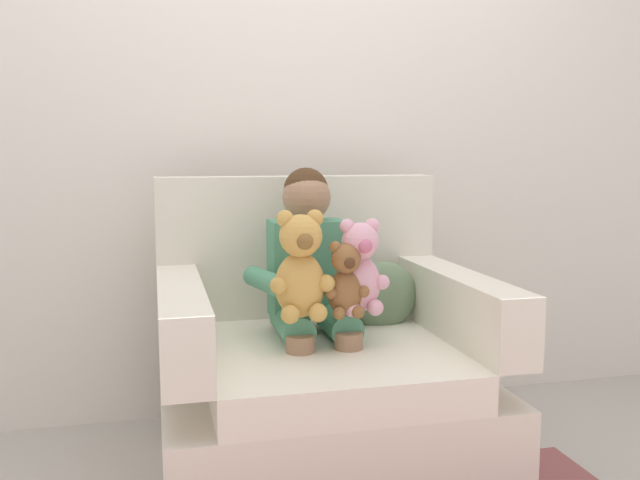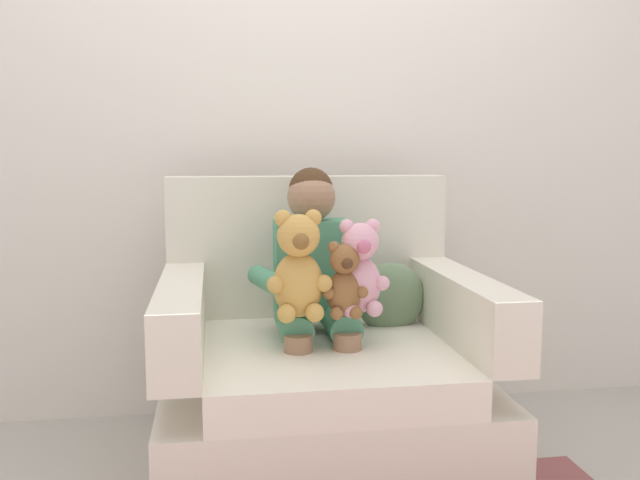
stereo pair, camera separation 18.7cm
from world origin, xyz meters
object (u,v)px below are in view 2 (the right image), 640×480
Objects in this scene: plush_brown at (344,282)px; seated_child at (314,275)px; armchair at (322,380)px; plush_honey at (299,268)px; throw_pillow at (390,298)px; plush_pink at (360,270)px.

seated_child is at bearing 106.72° from plush_brown.
armchair is 3.10× the size of plush_honey.
plush_brown is 0.94× the size of throw_pillow.
plush_pink is 0.90× the size of plush_honey.
plush_honey is at bearing 171.31° from plush_pink.
armchair is 0.36m from seated_child.
plush_honey is (-0.10, -0.15, 0.42)m from armchair.
plush_honey is 1.34× the size of throw_pillow.
armchair is 4.39× the size of plush_brown.
armchair reaches higher than plush_brown.
plush_pink is 0.07m from plush_brown.
throw_pillow is at bearing 39.26° from plush_pink.
plush_honey is at bearing -122.66° from armchair.
plush_brown is at bearing 6.89° from plush_honey.
armchair reaches higher than plush_honey.
plush_brown is (-0.06, -0.03, -0.03)m from plush_pink.
seated_child is 0.33m from throw_pillow.
plush_honey is (-0.20, -0.03, 0.02)m from plush_pink.
plush_honey is at bearing 176.38° from plush_brown.
seated_child is at bearing 117.39° from armchair.
seated_child reaches higher than throw_pillow.
plush_brown is at bearing -127.87° from throw_pillow.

